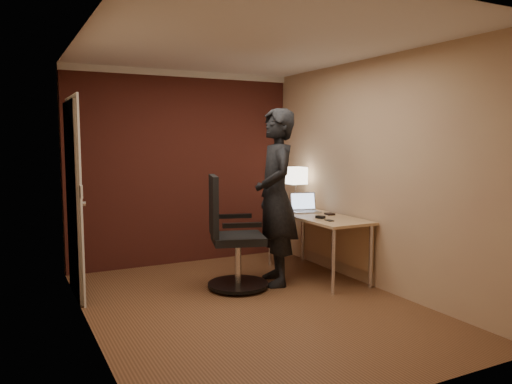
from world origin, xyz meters
TOP-DOWN VIEW (x-y plane):
  - room at (-0.27, 1.54)m, footprint 4.00×4.00m
  - desk at (1.25, 0.60)m, footprint 0.60×1.50m
  - desk_lamp at (1.29, 1.24)m, footprint 0.22×0.22m
  - laptop at (1.21, 0.92)m, footprint 0.38×0.32m
  - mouse at (1.08, 0.37)m, footprint 0.09×0.11m
  - phone at (1.07, 0.18)m, footprint 0.07×0.12m
  - wallet at (1.33, 0.54)m, footprint 0.10×0.12m
  - office_chair at (0.05, 0.56)m, footprint 0.68×0.76m
  - person at (0.59, 0.54)m, footprint 0.66×0.82m

SIDE VIEW (x-z plane):
  - office_chair at x=0.05m, z-range -0.07..1.14m
  - desk at x=1.25m, z-range 0.24..0.97m
  - phone at x=1.07m, z-range 0.73..0.74m
  - wallet at x=1.33m, z-range 0.73..0.75m
  - mouse at x=1.08m, z-range 0.73..0.76m
  - laptop at x=1.21m, z-range 0.68..0.91m
  - person at x=0.59m, z-range 0.00..1.96m
  - desk_lamp at x=1.29m, z-range 0.88..1.41m
  - room at x=-0.27m, z-range -0.63..3.37m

